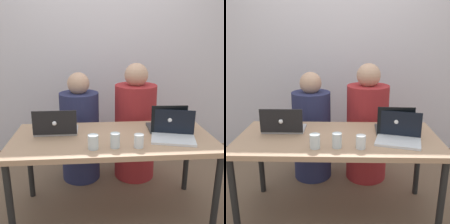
{
  "view_description": "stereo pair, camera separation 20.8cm",
  "coord_description": "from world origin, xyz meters",
  "views": [
    {
      "loc": [
        -0.16,
        -1.92,
        1.47
      ],
      "look_at": [
        0.0,
        0.07,
        0.89
      ],
      "focal_mm": 42.0,
      "sensor_mm": 36.0,
      "label": 1
    },
    {
      "loc": [
        0.05,
        -1.92,
        1.47
      ],
      "look_at": [
        0.0,
        0.07,
        0.89
      ],
      "focal_mm": 42.0,
      "sensor_mm": 36.0,
      "label": 2
    }
  ],
  "objects": [
    {
      "name": "ground_plane",
      "position": [
        0.0,
        0.0,
        0.0
      ],
      "size": [
        12.0,
        12.0,
        0.0
      ],
      "primitive_type": "plane",
      "color": "brown"
    },
    {
      "name": "back_wall",
      "position": [
        0.0,
        1.43,
        1.29
      ],
      "size": [
        4.5,
        0.1,
        2.57
      ],
      "primitive_type": "cube",
      "color": "silver",
      "rests_on": "ground"
    },
    {
      "name": "desk",
      "position": [
        0.0,
        0.0,
        0.64
      ],
      "size": [
        1.58,
        0.72,
        0.71
      ],
      "color": "tan",
      "rests_on": "ground"
    },
    {
      "name": "person_on_left",
      "position": [
        -0.29,
        0.64,
        0.5
      ],
      "size": [
        0.41,
        0.41,
        1.13
      ],
      "rotation": [
        0.0,
        0.0,
        3.09
      ],
      "color": "#272B50",
      "rests_on": "ground"
    },
    {
      "name": "person_on_right",
      "position": [
        0.29,
        0.64,
        0.54
      ],
      "size": [
        0.52,
        0.52,
        1.21
      ],
      "rotation": [
        0.0,
        0.0,
        3.42
      ],
      "color": "#A22629",
      "rests_on": "ground"
    },
    {
      "name": "laptop_front_right",
      "position": [
        0.46,
        -0.08,
        0.75
      ],
      "size": [
        0.37,
        0.29,
        0.21
      ],
      "rotation": [
        0.0,
        0.0,
        -0.25
      ],
      "color": "silver",
      "rests_on": "desk"
    },
    {
      "name": "laptop_back_left",
      "position": [
        -0.45,
        0.11,
        0.75
      ],
      "size": [
        0.34,
        0.24,
        0.21
      ],
      "rotation": [
        0.0,
        0.0,
        3.15
      ],
      "color": "#B3B5BA",
      "rests_on": "desk"
    },
    {
      "name": "laptop_back_right",
      "position": [
        0.45,
        0.1,
        0.76
      ],
      "size": [
        0.3,
        0.28,
        0.24
      ],
      "rotation": [
        0.0,
        0.0,
        3.1
      ],
      "color": "#343A3D",
      "rests_on": "desk"
    },
    {
      "name": "water_glass_left",
      "position": [
        -0.15,
        -0.22,
        0.75
      ],
      "size": [
        0.07,
        0.07,
        0.1
      ],
      "color": "silver",
      "rests_on": "desk"
    },
    {
      "name": "water_glass_right",
      "position": [
        0.17,
        -0.22,
        0.75
      ],
      "size": [
        0.07,
        0.07,
        0.1
      ],
      "color": "white",
      "rests_on": "desk"
    },
    {
      "name": "water_glass_center",
      "position": [
        0.0,
        -0.21,
        0.75
      ],
      "size": [
        0.07,
        0.07,
        0.11
      ],
      "color": "silver",
      "rests_on": "desk"
    }
  ]
}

